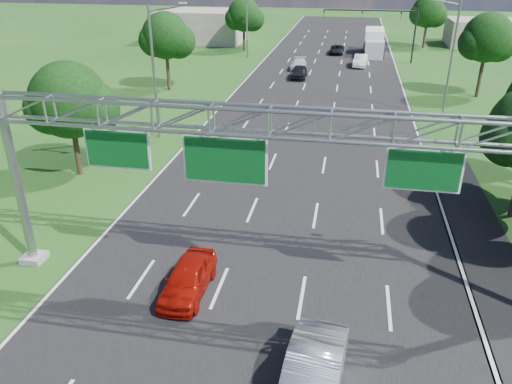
% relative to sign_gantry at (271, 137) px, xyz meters
% --- Properties ---
extents(ground, '(220.00, 220.00, 0.00)m').
position_rel_sign_gantry_xyz_m(ground, '(-0.33, 18.00, -6.89)').
color(ground, '#184715').
rests_on(ground, ground).
extents(road, '(18.00, 180.00, 0.02)m').
position_rel_sign_gantry_xyz_m(road, '(-0.33, 18.00, -6.89)').
color(road, black).
rests_on(road, ground).
extents(road_flare, '(3.00, 30.00, 0.02)m').
position_rel_sign_gantry_xyz_m(road_flare, '(9.87, 2.00, -6.89)').
color(road_flare, black).
rests_on(road_flare, ground).
extents(sign_gantry, '(23.50, 1.00, 9.56)m').
position_rel_sign_gantry_xyz_m(sign_gantry, '(0.00, 0.00, 0.00)').
color(sign_gantry, gray).
rests_on(sign_gantry, ground).
extents(traffic_signal, '(12.21, 0.24, 7.00)m').
position_rel_sign_gantry_xyz_m(traffic_signal, '(7.15, 53.00, -1.72)').
color(traffic_signal, black).
rests_on(traffic_signal, ground).
extents(streetlight_l_near, '(2.97, 0.22, 10.16)m').
position_rel_sign_gantry_xyz_m(streetlight_l_near, '(-11.63, 18.00, -1.31)').
color(streetlight_l_near, gray).
rests_on(streetlight_l_near, ground).
extents(streetlight_l_far, '(2.97, 0.22, 10.16)m').
position_rel_sign_gantry_xyz_m(streetlight_l_far, '(-11.63, 53.00, -1.31)').
color(streetlight_l_far, gray).
rests_on(streetlight_l_far, ground).
extents(streetlight_r_mid, '(2.97, 0.22, 10.16)m').
position_rel_sign_gantry_xyz_m(streetlight_r_mid, '(10.97, 28.00, -1.31)').
color(streetlight_r_mid, gray).
rests_on(streetlight_r_mid, ground).
extents(tree_verge_la, '(5.76, 4.80, 7.40)m').
position_rel_sign_gantry_xyz_m(tree_verge_la, '(-14.25, 10.04, -2.13)').
color(tree_verge_la, '#2D2116').
rests_on(tree_verge_la, ground).
extents(tree_verge_lb, '(5.76, 4.80, 8.06)m').
position_rel_sign_gantry_xyz_m(tree_verge_lb, '(-16.25, 33.04, -1.48)').
color(tree_verge_lb, '#2D2116').
rests_on(tree_verge_lb, ground).
extents(tree_verge_lc, '(5.76, 4.80, 7.62)m').
position_rel_sign_gantry_xyz_m(tree_verge_lc, '(-13.25, 58.04, -1.92)').
color(tree_verge_lc, '#2D2116').
rests_on(tree_verge_lc, ground).
extents(tree_verge_rd, '(5.76, 4.80, 8.28)m').
position_rel_sign_gantry_xyz_m(tree_verge_rd, '(15.75, 36.04, -1.26)').
color(tree_verge_rd, '#2D2116').
rests_on(tree_verge_rd, ground).
extents(tree_verge_re, '(5.76, 4.80, 7.84)m').
position_rel_sign_gantry_xyz_m(tree_verge_re, '(13.75, 66.04, -1.70)').
color(tree_verge_re, '#2D2116').
rests_on(tree_verge_re, ground).
extents(building_left, '(14.00, 10.00, 5.00)m').
position_rel_sign_gantry_xyz_m(building_left, '(-22.33, 66.00, -4.39)').
color(building_left, gray).
rests_on(building_left, ground).
extents(building_right, '(12.00, 9.00, 4.00)m').
position_rel_sign_gantry_xyz_m(building_right, '(23.67, 70.00, -4.89)').
color(building_right, gray).
rests_on(building_right, ground).
extents(red_coupe, '(1.74, 4.21, 1.43)m').
position_rel_sign_gantry_xyz_m(red_coupe, '(-3.35, -1.01, -6.18)').
color(red_coupe, '#A41107').
rests_on(red_coupe, ground).
extents(silver_sedan, '(2.26, 5.26, 1.68)m').
position_rel_sign_gantry_xyz_m(silver_sedan, '(2.30, -5.75, -6.05)').
color(silver_sedan, silver).
rests_on(silver_sedan, ground).
extents(car_queue_a, '(1.83, 4.37, 1.26)m').
position_rel_sign_gantry_xyz_m(car_queue_a, '(-3.81, 46.25, -6.26)').
color(car_queue_a, silver).
rests_on(car_queue_a, ground).
extents(car_queue_b, '(2.08, 4.39, 1.21)m').
position_rel_sign_gantry_xyz_m(car_queue_b, '(0.54, 58.34, -6.29)').
color(car_queue_b, black).
rests_on(car_queue_b, ground).
extents(car_queue_c, '(1.80, 4.35, 1.47)m').
position_rel_sign_gantry_xyz_m(car_queue_c, '(-3.18, 41.15, -6.15)').
color(car_queue_c, black).
rests_on(car_queue_c, ground).
extents(car_queue_d, '(2.02, 4.66, 1.49)m').
position_rel_sign_gantry_xyz_m(car_queue_d, '(3.92, 49.54, -6.15)').
color(car_queue_d, silver).
rests_on(car_queue_d, ground).
extents(box_truck, '(2.79, 9.15, 3.45)m').
position_rel_sign_gantry_xyz_m(box_truck, '(5.81, 58.99, -5.24)').
color(box_truck, white).
rests_on(box_truck, ground).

